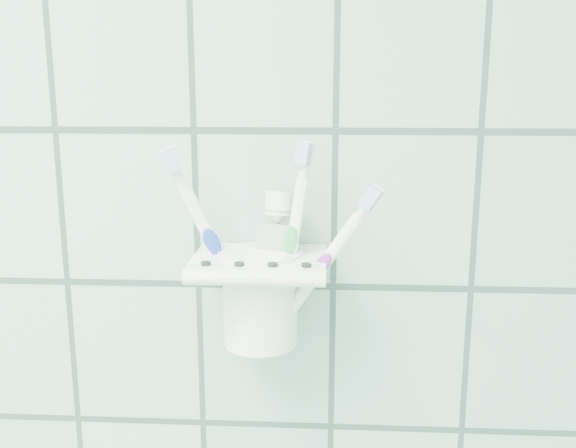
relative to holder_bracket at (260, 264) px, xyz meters
The scene contains 6 objects.
holder_bracket is the anchor object (origin of this frame).
cup 0.03m from the holder_bracket, 94.72° to the left, with size 0.08×0.08×0.09m.
toothbrush_pink 0.03m from the holder_bracket, 112.31° to the left, with size 0.08×0.03×0.20m.
toothbrush_blue 0.03m from the holder_bracket, 10.84° to the right, with size 0.04×0.03×0.19m.
toothbrush_orange 0.02m from the holder_bracket, 14.52° to the right, with size 0.09×0.03×0.18m.
toothpaste_tube 0.01m from the holder_bracket, 11.17° to the right, with size 0.05×0.04×0.14m.
Camera 1 is at (0.70, 0.56, 1.46)m, focal length 40.00 mm.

